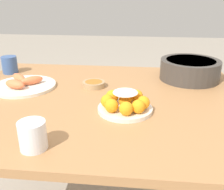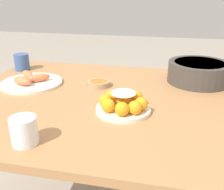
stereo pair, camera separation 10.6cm
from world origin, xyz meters
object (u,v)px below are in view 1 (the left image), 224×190
(serving_bowl, at_px, (190,69))
(cup_near, at_px, (33,135))
(cake_plate, at_px, (125,103))
(sauce_bowl, at_px, (94,84))
(seafood_platter, at_px, (23,84))
(cup_far, at_px, (10,65))
(dining_table, at_px, (101,117))

(serving_bowl, relative_size, cup_near, 3.47)
(cake_plate, bearing_deg, serving_bowl, 53.62)
(sauce_bowl, height_order, seafood_platter, seafood_platter)
(cake_plate, bearing_deg, cup_far, 147.52)
(dining_table, relative_size, cake_plate, 5.96)
(sauce_bowl, distance_m, seafood_platter, 0.34)
(cake_plate, xyz_separation_m, cup_far, (-0.67, 0.43, 0.01))
(dining_table, distance_m, sauce_bowl, 0.18)
(dining_table, distance_m, serving_bowl, 0.54)
(cake_plate, distance_m, seafood_platter, 0.54)
(cake_plate, distance_m, cup_near, 0.38)
(serving_bowl, bearing_deg, cake_plate, -126.38)
(sauce_bowl, xyz_separation_m, cup_near, (-0.09, -0.54, 0.03))
(cake_plate, distance_m, sauce_bowl, 0.30)
(dining_table, distance_m, cake_plate, 0.21)
(cup_near, bearing_deg, serving_bowl, 51.40)
(cake_plate, bearing_deg, seafood_platter, 157.20)
(serving_bowl, relative_size, cup_far, 3.22)
(dining_table, xyz_separation_m, seafood_platter, (-0.39, 0.09, 0.11))
(sauce_bowl, xyz_separation_m, cup_far, (-0.51, 0.17, 0.03))
(seafood_platter, bearing_deg, cup_far, 128.15)
(dining_table, xyz_separation_m, cup_near, (-0.14, -0.40, 0.13))
(serving_bowl, height_order, seafood_platter, serving_bowl)
(sauce_bowl, relative_size, cup_near, 1.24)
(cake_plate, distance_m, cup_far, 0.80)
(sauce_bowl, distance_m, cup_far, 0.54)
(serving_bowl, distance_m, sauce_bowl, 0.51)
(seafood_platter, bearing_deg, cup_near, -63.44)
(seafood_platter, height_order, cup_far, cup_far)
(sauce_bowl, bearing_deg, cake_plate, -56.87)
(cup_near, bearing_deg, cup_far, 120.40)
(cup_near, relative_size, cup_far, 0.93)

